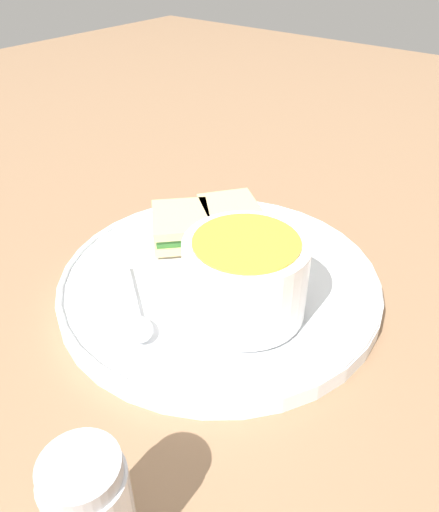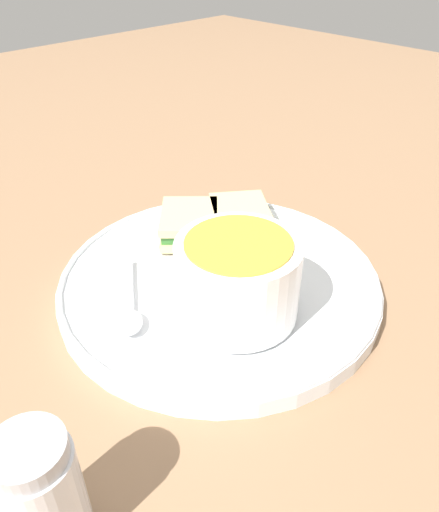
{
  "view_description": "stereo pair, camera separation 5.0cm",
  "coord_description": "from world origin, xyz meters",
  "px_view_note": "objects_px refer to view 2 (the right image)",
  "views": [
    {
      "loc": [
        0.32,
        0.26,
        0.33
      ],
      "look_at": [
        0.0,
        0.0,
        0.04
      ],
      "focal_mm": 35.0,
      "sensor_mm": 36.0,
      "label": 1
    },
    {
      "loc": [
        0.29,
        0.3,
        0.33
      ],
      "look_at": [
        0.0,
        0.0,
        0.04
      ],
      "focal_mm": 35.0,
      "sensor_mm": 36.0,
      "label": 2
    }
  ],
  "objects_px": {
    "sandwich_half_near": "(240,218)",
    "sandwich_half_far": "(189,224)",
    "salt_shaker": "(43,495)",
    "soup_bowl": "(238,278)",
    "spoon": "(130,316)"
  },
  "relations": [
    {
      "from": "sandwich_half_near",
      "to": "sandwich_half_far",
      "type": "relative_size",
      "value": 1.0
    },
    {
      "from": "sandwich_half_far",
      "to": "salt_shaker",
      "type": "relative_size",
      "value": 1.06
    },
    {
      "from": "sandwich_half_near",
      "to": "salt_shaker",
      "type": "height_order",
      "value": "salt_shaker"
    },
    {
      "from": "soup_bowl",
      "to": "salt_shaker",
      "type": "relative_size",
      "value": 1.18
    },
    {
      "from": "soup_bowl",
      "to": "sandwich_half_near",
      "type": "height_order",
      "value": "soup_bowl"
    },
    {
      "from": "spoon",
      "to": "sandwich_half_far",
      "type": "xyz_separation_m",
      "value": [
        -0.14,
        -0.07,
        0.01
      ]
    },
    {
      "from": "soup_bowl",
      "to": "spoon",
      "type": "relative_size",
      "value": 1.06
    },
    {
      "from": "soup_bowl",
      "to": "sandwich_half_far",
      "type": "relative_size",
      "value": 1.12
    },
    {
      "from": "sandwich_half_near",
      "to": "sandwich_half_far",
      "type": "height_order",
      "value": "same"
    },
    {
      "from": "spoon",
      "to": "salt_shaker",
      "type": "relative_size",
      "value": 1.12
    },
    {
      "from": "salt_shaker",
      "to": "sandwich_half_near",
      "type": "bearing_deg",
      "value": -155.17
    },
    {
      "from": "spoon",
      "to": "soup_bowl",
      "type": "bearing_deg",
      "value": 87.81
    },
    {
      "from": "sandwich_half_far",
      "to": "spoon",
      "type": "bearing_deg",
      "value": 27.5
    },
    {
      "from": "soup_bowl",
      "to": "sandwich_half_near",
      "type": "bearing_deg",
      "value": -137.54
    },
    {
      "from": "sandwich_half_near",
      "to": "sandwich_half_far",
      "type": "distance_m",
      "value": 0.06
    }
  ]
}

